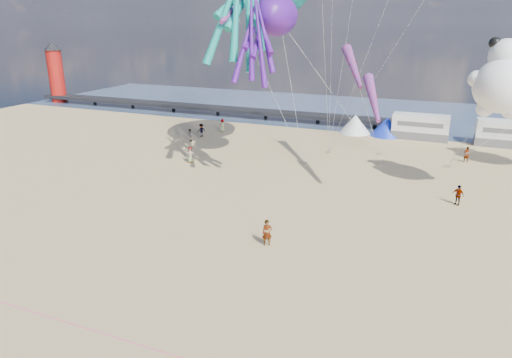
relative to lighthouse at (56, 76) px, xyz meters
The scene contains 25 objects.
ground 71.36m from the lighthouse, 38.16° to the right, with size 120.00×120.00×0.00m, color tan.
water 57.25m from the lighthouse, 11.11° to the left, with size 120.00×120.00×0.00m, color #394D6C.
pier 28.22m from the lighthouse, ahead, with size 60.00×3.00×0.50m, color black.
lighthouse is the anchor object (origin of this frame).
motorhome_0 62.20m from the lighthouse, ahead, with size 6.60×2.50×3.00m, color silver.
motorhome_1 71.67m from the lighthouse, ahead, with size 6.60×2.50×3.00m, color silver.
tent_white 54.25m from the lighthouse, ahead, with size 4.00×4.00×2.40m, color white.
tent_blue 58.23m from the lighthouse, ahead, with size 4.00×4.00×2.40m, color #1933CC.
standing_person 66.69m from the lighthouse, 34.55° to the right, with size 0.65×0.42×1.77m, color tan.
beachgoer_0 39.31m from the lighthouse, 14.84° to the right, with size 0.63×0.42×1.74m, color #7F6659.
beachgoer_1 40.18m from the lighthouse, 23.99° to the right, with size 0.77×0.50×1.57m, color #7F6659.
beachgoer_2 39.04m from the lighthouse, 20.05° to the right, with size 0.80×0.62×1.64m, color #7F6659.
beachgoer_3 71.12m from the lighthouse, 21.06° to the right, with size 1.07×0.61×1.65m, color #7F6659.
beachgoer_5 68.42m from the lighthouse, 10.65° to the right, with size 1.53×0.49×1.65m, color #7F6659.
beachgoer_6 47.39m from the lighthouse, 30.01° to the right, with size 0.61×0.40×1.66m, color #7F6659.
sandbag_a 55.69m from the lighthouse, 20.79° to the right, with size 0.50×0.35×0.22m, color gray.
sandbag_b 61.78m from the lighthouse, 15.84° to the right, with size 0.50×0.35×0.22m, color gray.
sandbag_c 67.37m from the lighthouse, 13.14° to the right, with size 0.50×0.35×0.22m, color gray.
sandbag_d 60.18m from the lighthouse, 12.79° to the right, with size 0.50×0.35×0.22m, color gray.
sandbag_e 55.38m from the lighthouse, 15.33° to the right, with size 0.50×0.35×0.22m, color gray.
kite_octopus_purple 55.69m from the lighthouse, 24.66° to the right, with size 3.65×8.52×9.74m, color #481282, non-canonical shape.
kite_panda 72.14m from the lighthouse, 18.57° to the right, with size 5.04×4.75×7.12m, color white, non-canonical shape.
windsock_left 53.86m from the lighthouse, 27.99° to the right, with size 1.10×6.43×6.43m, color red, non-canonical shape.
windsock_mid 60.08m from the lighthouse, 19.70° to the right, with size 1.00×6.72×6.72m, color red, non-canonical shape.
windsock_right 64.58m from the lighthouse, 23.55° to the right, with size 0.90×5.64×5.64m, color red, non-canonical shape.
Camera 1 is at (8.37, -18.63, 13.80)m, focal length 32.00 mm.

